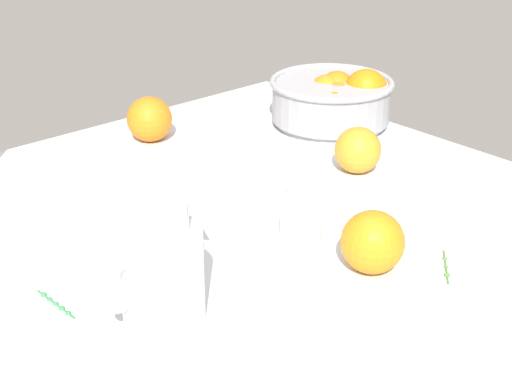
# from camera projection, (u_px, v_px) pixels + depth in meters

# --- Properties ---
(ground_plane) EXTENTS (1.12, 1.04, 0.03)m
(ground_plane) POSITION_uv_depth(u_px,v_px,m) (259.00, 252.00, 1.04)
(ground_plane) COLOR silver
(fruit_bowl) EXTENTS (0.24, 0.24, 0.11)m
(fruit_bowl) POSITION_uv_depth(u_px,v_px,m) (333.00, 99.00, 1.44)
(fruit_bowl) COLOR #99999E
(fruit_bowl) RESTS_ON ground_plane
(juice_pitcher) EXTENTS (0.10, 0.15, 0.16)m
(juice_pitcher) POSITION_uv_depth(u_px,v_px,m) (161.00, 275.00, 0.84)
(juice_pitcher) COLOR white
(juice_pitcher) RESTS_ON ground_plane
(second_glass) EXTENTS (0.06, 0.06, 0.08)m
(second_glass) POSITION_uv_depth(u_px,v_px,m) (302.00, 228.00, 1.00)
(second_glass) COLOR white
(second_glass) RESTS_ON ground_plane
(loose_orange_0) EXTENTS (0.08, 0.08, 0.08)m
(loose_orange_0) POSITION_uv_depth(u_px,v_px,m) (149.00, 119.00, 1.37)
(loose_orange_0) COLOR orange
(loose_orange_0) RESTS_ON ground_plane
(loose_orange_2) EXTENTS (0.08, 0.08, 0.08)m
(loose_orange_2) POSITION_uv_depth(u_px,v_px,m) (373.00, 242.00, 0.95)
(loose_orange_2) COLOR orange
(loose_orange_2) RESTS_ON ground_plane
(loose_orange_3) EXTENTS (0.08, 0.08, 0.08)m
(loose_orange_3) POSITION_uv_depth(u_px,v_px,m) (358.00, 150.00, 1.24)
(loose_orange_3) COLOR orange
(loose_orange_3) RESTS_ON ground_plane
(spoon) EXTENTS (0.04, 0.14, 0.01)m
(spoon) POSITION_uv_depth(u_px,v_px,m) (303.00, 182.00, 1.21)
(spoon) COLOR silver
(spoon) RESTS_ON ground_plane
(herb_sprig_0) EXTENTS (0.06, 0.07, 0.01)m
(herb_sprig_0) POSITION_uv_depth(u_px,v_px,m) (446.00, 267.00, 0.97)
(herb_sprig_0) COLOR #4A7734
(herb_sprig_0) RESTS_ON ground_plane
(herb_sprig_1) EXTENTS (0.08, 0.01, 0.01)m
(herb_sprig_1) POSITION_uv_depth(u_px,v_px,m) (55.00, 302.00, 0.90)
(herb_sprig_1) COLOR #338046
(herb_sprig_1) RESTS_ON ground_plane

